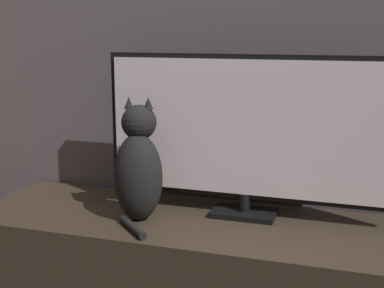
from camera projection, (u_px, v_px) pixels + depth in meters
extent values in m
cube|color=#33281E|center=(178.00, 272.00, 2.07)|extent=(1.58, 0.55, 0.44)
cube|color=black|center=(244.00, 213.00, 2.04)|extent=(0.25, 0.15, 0.02)
cylinder|color=black|center=(244.00, 202.00, 2.03)|extent=(0.04, 0.04, 0.07)
cube|color=black|center=(246.00, 128.00, 1.98)|extent=(1.08, 0.02, 0.54)
cube|color=silver|center=(245.00, 128.00, 1.97)|extent=(1.05, 0.01, 0.51)
ellipsoid|color=black|center=(138.00, 177.00, 1.97)|extent=(0.21, 0.19, 0.33)
ellipsoid|color=olive|center=(142.00, 177.00, 2.03)|extent=(0.11, 0.07, 0.18)
sphere|color=black|center=(139.00, 122.00, 1.96)|extent=(0.15, 0.15, 0.13)
cone|color=black|center=(129.00, 103.00, 1.95)|extent=(0.04, 0.04, 0.04)
cone|color=black|center=(148.00, 103.00, 1.94)|extent=(0.04, 0.04, 0.04)
cylinder|color=black|center=(132.00, 227.00, 1.89)|extent=(0.16, 0.16, 0.03)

